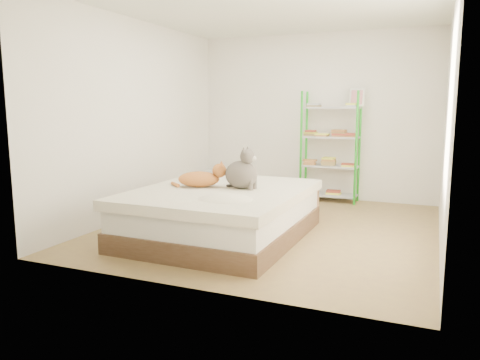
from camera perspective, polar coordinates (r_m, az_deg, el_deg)
The scene contains 7 objects.
room at distance 5.60m, azimuth 4.04°, elevation 7.19°, with size 3.81×4.21×2.61m.
bed at distance 5.30m, azimuth -2.25°, elevation -4.04°, with size 1.79×2.22×0.56m.
orange_cat at distance 5.37m, azimuth -5.04°, elevation 0.35°, with size 0.56×0.30×0.23m, color #C8632F, non-canonical shape.
grey_cat at distance 5.23m, azimuth 0.14°, elevation 1.42°, with size 0.33×0.40×0.46m, color #625950, non-canonical shape.
shelf_unit at distance 7.36m, azimuth 11.00°, elevation 4.10°, with size 0.92×0.36×1.74m.
cardboard_box at distance 6.39m, azimuth 7.07°, elevation -2.83°, with size 0.48×0.46×0.39m.
white_bin at distance 7.98m, azimuth -3.20°, elevation -0.19°, with size 0.36×0.33×0.39m.
Camera 1 is at (1.79, -5.31, 1.48)m, focal length 35.00 mm.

